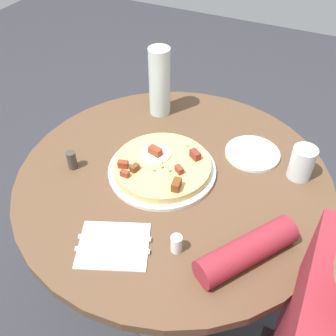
{
  "coord_description": "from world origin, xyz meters",
  "views": [
    {
      "loc": [
        0.73,
        0.33,
        1.49
      ],
      "look_at": [
        -0.0,
        -0.02,
        0.74
      ],
      "focal_mm": 40.73,
      "sensor_mm": 36.0,
      "label": 1
    }
  ],
  "objects_px": {
    "dining_table": "(173,213)",
    "salt_shaker": "(176,244)",
    "knife": "(115,238)",
    "water_bottle": "(160,82)",
    "bread_plate": "(252,153)",
    "water_glass": "(302,163)",
    "breakfast_pizza": "(162,165)",
    "fork": "(112,250)",
    "pepper_shaker": "(72,160)",
    "pizza_plate": "(162,169)"
  },
  "relations": [
    {
      "from": "dining_table",
      "to": "water_bottle",
      "type": "relative_size",
      "value": 3.86
    },
    {
      "from": "dining_table",
      "to": "bread_plate",
      "type": "distance_m",
      "value": 0.31
    },
    {
      "from": "dining_table",
      "to": "salt_shaker",
      "type": "relative_size",
      "value": 18.93
    },
    {
      "from": "fork",
      "to": "salt_shaker",
      "type": "relative_size",
      "value": 3.72
    },
    {
      "from": "knife",
      "to": "water_bottle",
      "type": "distance_m",
      "value": 0.57
    },
    {
      "from": "knife",
      "to": "bread_plate",
      "type": "bearing_deg",
      "value": 42.17
    },
    {
      "from": "breakfast_pizza",
      "to": "pepper_shaker",
      "type": "xyz_separation_m",
      "value": [
        0.1,
        -0.25,
        0.0
      ]
    },
    {
      "from": "fork",
      "to": "bread_plate",
      "type": "bearing_deg",
      "value": 45.05
    },
    {
      "from": "dining_table",
      "to": "water_glass",
      "type": "height_order",
      "value": "water_glass"
    },
    {
      "from": "salt_shaker",
      "to": "pepper_shaker",
      "type": "relative_size",
      "value": 0.84
    },
    {
      "from": "pizza_plate",
      "to": "breakfast_pizza",
      "type": "distance_m",
      "value": 0.02
    },
    {
      "from": "fork",
      "to": "salt_shaker",
      "type": "bearing_deg",
      "value": 5.19
    },
    {
      "from": "dining_table",
      "to": "breakfast_pizza",
      "type": "relative_size",
      "value": 3.22
    },
    {
      "from": "knife",
      "to": "salt_shaker",
      "type": "height_order",
      "value": "salt_shaker"
    },
    {
      "from": "dining_table",
      "to": "fork",
      "type": "relative_size",
      "value": 5.09
    },
    {
      "from": "water_glass",
      "to": "pepper_shaker",
      "type": "xyz_separation_m",
      "value": [
        0.25,
        -0.61,
        -0.02
      ]
    },
    {
      "from": "breakfast_pizza",
      "to": "knife",
      "type": "height_order",
      "value": "breakfast_pizza"
    },
    {
      "from": "pizza_plate",
      "to": "pepper_shaker",
      "type": "xyz_separation_m",
      "value": [
        0.1,
        -0.25,
        0.02
      ]
    },
    {
      "from": "pepper_shaker",
      "to": "knife",
      "type": "bearing_deg",
      "value": 55.18
    },
    {
      "from": "water_glass",
      "to": "salt_shaker",
      "type": "height_order",
      "value": "water_glass"
    },
    {
      "from": "breakfast_pizza",
      "to": "bread_plate",
      "type": "relative_size",
      "value": 1.7
    },
    {
      "from": "dining_table",
      "to": "water_bottle",
      "type": "xyz_separation_m",
      "value": [
        -0.27,
        -0.18,
        0.29
      ]
    },
    {
      "from": "breakfast_pizza",
      "to": "knife",
      "type": "relative_size",
      "value": 1.58
    },
    {
      "from": "bread_plate",
      "to": "water_bottle",
      "type": "bearing_deg",
      "value": -103.26
    },
    {
      "from": "dining_table",
      "to": "knife",
      "type": "bearing_deg",
      "value": -7.16
    },
    {
      "from": "fork",
      "to": "knife",
      "type": "height_order",
      "value": "same"
    },
    {
      "from": "salt_shaker",
      "to": "breakfast_pizza",
      "type": "bearing_deg",
      "value": -146.86
    },
    {
      "from": "bread_plate",
      "to": "water_glass",
      "type": "height_order",
      "value": "water_glass"
    },
    {
      "from": "water_bottle",
      "to": "bread_plate",
      "type": "bearing_deg",
      "value": 76.74
    },
    {
      "from": "pizza_plate",
      "to": "breakfast_pizza",
      "type": "bearing_deg",
      "value": -75.92
    },
    {
      "from": "knife",
      "to": "salt_shaker",
      "type": "distance_m",
      "value": 0.16
    },
    {
      "from": "pizza_plate",
      "to": "water_glass",
      "type": "height_order",
      "value": "water_glass"
    },
    {
      "from": "knife",
      "to": "fork",
      "type": "bearing_deg",
      "value": -90.0
    },
    {
      "from": "pizza_plate",
      "to": "fork",
      "type": "distance_m",
      "value": 0.31
    },
    {
      "from": "dining_table",
      "to": "water_bottle",
      "type": "distance_m",
      "value": 0.44
    },
    {
      "from": "dining_table",
      "to": "water_glass",
      "type": "relative_size",
      "value": 9.15
    },
    {
      "from": "dining_table",
      "to": "pizza_plate",
      "type": "relative_size",
      "value": 2.9
    },
    {
      "from": "breakfast_pizza",
      "to": "water_bottle",
      "type": "distance_m",
      "value": 0.32
    },
    {
      "from": "dining_table",
      "to": "salt_shaker",
      "type": "height_order",
      "value": "salt_shaker"
    },
    {
      "from": "bread_plate",
      "to": "salt_shaker",
      "type": "relative_size",
      "value": 3.46
    },
    {
      "from": "pizza_plate",
      "to": "knife",
      "type": "relative_size",
      "value": 1.76
    },
    {
      "from": "fork",
      "to": "knife",
      "type": "bearing_deg",
      "value": 90.0
    },
    {
      "from": "bread_plate",
      "to": "water_glass",
      "type": "relative_size",
      "value": 1.68
    },
    {
      "from": "knife",
      "to": "water_bottle",
      "type": "xyz_separation_m",
      "value": [
        -0.54,
        -0.15,
        0.11
      ]
    },
    {
      "from": "dining_table",
      "to": "salt_shaker",
      "type": "xyz_separation_m",
      "value": [
        0.23,
        0.12,
        0.2
      ]
    },
    {
      "from": "water_bottle",
      "to": "salt_shaker",
      "type": "relative_size",
      "value": 4.9
    },
    {
      "from": "pizza_plate",
      "to": "breakfast_pizza",
      "type": "relative_size",
      "value": 1.11
    },
    {
      "from": "pizza_plate",
      "to": "bread_plate",
      "type": "xyz_separation_m",
      "value": [
        -0.19,
        0.22,
        -0.0
      ]
    },
    {
      "from": "pizza_plate",
      "to": "salt_shaker",
      "type": "xyz_separation_m",
      "value": [
        0.23,
        0.15,
        0.02
      ]
    },
    {
      "from": "pizza_plate",
      "to": "pepper_shaker",
      "type": "distance_m",
      "value": 0.27
    }
  ]
}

